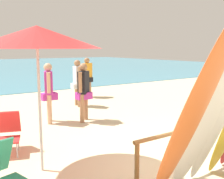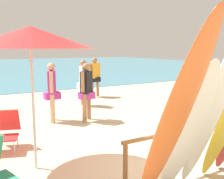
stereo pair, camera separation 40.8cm
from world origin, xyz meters
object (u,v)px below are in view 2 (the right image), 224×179
object	(u,v)px
beach_chair_blue	(6,129)
surfboard_white_2	(216,103)
beachgoer_by_water	(52,88)
beachgoer_photographing	(84,79)
surfboard_orange_0	(175,117)
surfboard_rack	(184,139)
beach_umbrella	(30,37)
beachgoer_near_rack	(86,88)
surfboard_white_1	(188,131)
beachgoer_midbeach	(95,74)

from	to	relation	value
beach_chair_blue	surfboard_white_2	bearing A→B (deg)	-37.68
beachgoer_by_water	beachgoer_photographing	distance (m)	2.17
surfboard_orange_0	beachgoer_by_water	distance (m)	4.90
surfboard_rack	beachgoer_photographing	bearing A→B (deg)	82.69
beach_chair_blue	beach_umbrella	world-z (taller)	beach_umbrella
beachgoer_near_rack	surfboard_white_2	bearing A→B (deg)	-135.10
surfboard_white_1	beachgoer_near_rack	distance (m)	4.37
surfboard_white_1	beachgoer_near_rack	bearing A→B (deg)	85.87
surfboard_white_1	beachgoer_midbeach	size ratio (longest dim) A/B	1.26
surfboard_orange_0	beachgoer_by_water	bearing A→B (deg)	86.30
surfboard_rack	beach_chair_blue	distance (m)	3.46
surfboard_white_2	beachgoer_by_water	distance (m)	4.89
beach_umbrella	surfboard_rack	bearing A→B (deg)	-32.62
surfboard_orange_0	beachgoer_photographing	distance (m)	6.58
beachgoer_photographing	beachgoer_midbeach	distance (m)	1.79
beachgoer_photographing	beachgoer_near_rack	size ratio (longest dim) A/B	1.00
beachgoer_photographing	surfboard_white_1	bearing A→B (deg)	177.49
surfboard_orange_0	surfboard_white_1	bearing A→B (deg)	20.31
surfboard_rack	beachgoer_photographing	xyz separation A→B (m)	(0.71, 5.54, 0.38)
beachgoer_by_water	beachgoer_near_rack	size ratio (longest dim) A/B	1.01
beachgoer_by_water	beachgoer_midbeach	xyz separation A→B (m)	(2.74, 2.85, 0.00)
beach_chair_blue	beachgoer_near_rack	bearing A→B (deg)	45.45
surfboard_white_2	beachgoer_by_water	world-z (taller)	surfboard_white_2
surfboard_rack	beach_chair_blue	xyz separation A→B (m)	(-2.36, 2.52, -0.13)
beachgoer_by_water	beach_chair_blue	world-z (taller)	beachgoer_by_water
beachgoer_by_water	beachgoer_midbeach	size ratio (longest dim) A/B	0.99
beach_umbrella	beachgoer_midbeach	bearing A→B (deg)	54.92
surfboard_white_1	beachgoer_photographing	size ratio (longest dim) A/B	1.27
surfboard_white_2	surfboard_rack	bearing A→B (deg)	72.57
surfboard_rack	surfboard_white_1	bearing A→B (deg)	-132.60
beachgoer_by_water	surfboard_orange_0	bearing A→B (deg)	18.33
surfboard_orange_0	surfboard_white_2	xyz separation A→B (m)	(0.77, 0.06, 0.07)
beachgoer_by_water	beach_chair_blue	distance (m)	2.20
surfboard_white_2	beach_chair_blue	distance (m)	4.02
beach_umbrella	surfboard_white_2	bearing A→B (deg)	-48.12
beachgoer_photographing	beachgoer_near_rack	world-z (taller)	beachgoer_photographing
surfboard_rack	beachgoer_by_water	xyz separation A→B (m)	(-0.89, 4.08, 0.39)
beachgoer_photographing	beach_chair_blue	world-z (taller)	beachgoer_photographing
surfboard_white_1	beach_chair_blue	bearing A→B (deg)	122.31
surfboard_white_1	beach_umbrella	bearing A→B (deg)	130.00
surfboard_orange_0	beachgoer_midbeach	bearing A→B (deg)	67.28
surfboard_orange_0	surfboard_white_2	world-z (taller)	surfboard_white_2
surfboard_orange_0	beachgoer_near_rack	xyz separation A→B (m)	(0.95, 4.49, -0.30)
surfboard_white_1	surfboard_rack	bearing A→B (deg)	50.65
beachgoer_by_water	beachgoer_near_rack	bearing A→B (deg)	84.35
surfboard_orange_0	beachgoer_near_rack	world-z (taller)	surfboard_orange_0
beachgoer_photographing	beachgoer_by_water	bearing A→B (deg)	141.79
surfboard_white_2	beach_chair_blue	size ratio (longest dim) A/B	3.26
surfboard_rack	surfboard_white_1	xyz separation A→B (m)	(-0.60, -0.65, 0.41)
surfboard_orange_0	beachgoer_by_water	world-z (taller)	surfboard_orange_0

